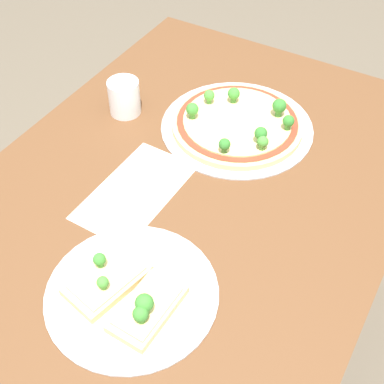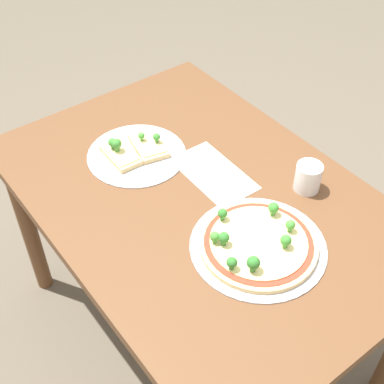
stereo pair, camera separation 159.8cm
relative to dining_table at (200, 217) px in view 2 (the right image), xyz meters
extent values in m
plane|color=brown|center=(0.00, 0.00, -0.64)|extent=(8.00, 8.00, 0.00)
cube|color=brown|center=(0.00, 0.00, 0.08)|extent=(1.25, 0.86, 0.04)
cylinder|color=brown|center=(-0.57, -0.37, -0.29)|extent=(0.06, 0.06, 0.70)
cylinder|color=brown|center=(-0.57, 0.37, -0.29)|extent=(0.06, 0.06, 0.70)
cylinder|color=#B7B7BC|center=(0.25, 0.00, 0.10)|extent=(0.36, 0.36, 0.00)
cylinder|color=#E5C17F|center=(0.25, 0.00, 0.10)|extent=(0.31, 0.31, 0.01)
cylinder|color=#B73823|center=(0.25, 0.00, 0.11)|extent=(0.29, 0.29, 0.00)
cylinder|color=#F4DB8E|center=(0.25, 0.00, 0.12)|extent=(0.26, 0.26, 0.00)
sphere|color=#479338|center=(0.27, 0.09, 0.14)|extent=(0.03, 0.03, 0.03)
cylinder|color=#51973E|center=(0.27, 0.09, 0.12)|extent=(0.01, 0.01, 0.01)
sphere|color=#337A2D|center=(0.31, -0.08, 0.15)|extent=(0.03, 0.03, 0.03)
cylinder|color=#3F8136|center=(0.31, -0.08, 0.13)|extent=(0.02, 0.02, 0.02)
sphere|color=#3D8933|center=(0.20, 0.10, 0.14)|extent=(0.03, 0.03, 0.03)
cylinder|color=#488E3A|center=(0.20, 0.10, 0.12)|extent=(0.01, 0.01, 0.01)
sphere|color=#3D8933|center=(0.31, 0.04, 0.14)|extent=(0.03, 0.03, 0.03)
cylinder|color=#488E3A|center=(0.31, 0.04, 0.12)|extent=(0.01, 0.01, 0.01)
sphere|color=#479338|center=(0.18, -0.10, 0.14)|extent=(0.03, 0.03, 0.03)
cylinder|color=#51973E|center=(0.18, -0.10, 0.12)|extent=(0.01, 0.01, 0.01)
sphere|color=#337A2D|center=(0.20, -0.08, 0.14)|extent=(0.03, 0.03, 0.03)
cylinder|color=#3F8136|center=(0.20, -0.08, 0.12)|extent=(0.01, 0.01, 0.01)
sphere|color=#337A2D|center=(0.28, -0.12, 0.14)|extent=(0.03, 0.03, 0.03)
cylinder|color=#3F8136|center=(0.28, -0.12, 0.12)|extent=(0.01, 0.01, 0.01)
sphere|color=#337A2D|center=(0.13, -0.03, 0.14)|extent=(0.03, 0.03, 0.03)
cylinder|color=#3F8136|center=(0.13, -0.03, 0.12)|extent=(0.01, 0.01, 0.01)
cylinder|color=#B7B7BC|center=(-0.26, -0.05, 0.10)|extent=(0.31, 0.31, 0.00)
cube|color=#E5C17F|center=(-0.28, -0.10, 0.11)|extent=(0.15, 0.08, 0.02)
cube|color=#F4DB8E|center=(-0.28, -0.10, 0.12)|extent=(0.12, 0.07, 0.00)
sphere|color=#3D8933|center=(-0.29, -0.10, 0.15)|extent=(0.03, 0.03, 0.03)
cylinder|color=#488E3A|center=(-0.29, -0.10, 0.12)|extent=(0.01, 0.01, 0.01)
sphere|color=#3D8933|center=(-0.31, -0.10, 0.14)|extent=(0.03, 0.03, 0.03)
cylinder|color=#488E3A|center=(-0.31, -0.10, 0.12)|extent=(0.01, 0.01, 0.01)
cube|color=#E5C17F|center=(-0.27, 0.00, 0.11)|extent=(0.17, 0.12, 0.02)
cube|color=#F4DB8E|center=(-0.27, 0.00, 0.12)|extent=(0.14, 0.10, 0.00)
sphere|color=#479338|center=(-0.29, -0.01, 0.14)|extent=(0.02, 0.02, 0.02)
cylinder|color=#51973E|center=(-0.29, -0.01, 0.12)|extent=(0.01, 0.01, 0.01)
sphere|color=#3D8933|center=(-0.25, 0.02, 0.14)|extent=(0.02, 0.02, 0.02)
cylinder|color=#488E3A|center=(-0.25, 0.02, 0.12)|extent=(0.01, 0.01, 0.01)
cylinder|color=white|center=(0.17, 0.27, 0.14)|extent=(0.08, 0.08, 0.09)
cube|color=silver|center=(-0.05, 0.09, 0.09)|extent=(0.28, 0.16, 0.00)
camera|label=1|loc=(-0.67, -0.41, 0.91)|focal=50.00mm
camera|label=2|loc=(0.88, -0.70, 1.18)|focal=50.00mm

